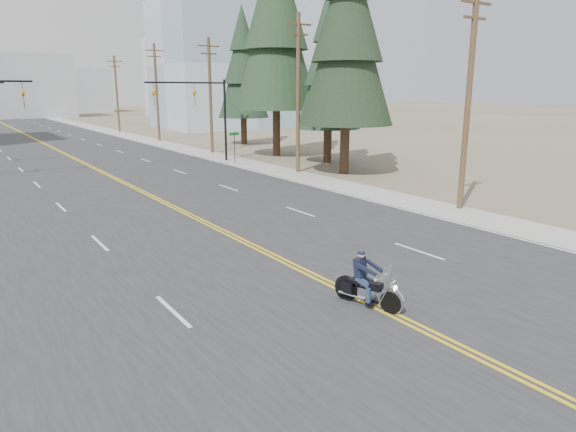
% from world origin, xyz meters
% --- Properties ---
extents(ground_plane, '(400.00, 400.00, 0.00)m').
position_xyz_m(ground_plane, '(0.00, 0.00, 0.00)').
color(ground_plane, '#776D56').
rests_on(ground_plane, ground).
extents(road, '(20.00, 200.00, 0.01)m').
position_xyz_m(road, '(0.00, 70.00, 0.01)').
color(road, '#303033').
rests_on(road, ground).
extents(sidewalk_right, '(3.00, 200.00, 0.01)m').
position_xyz_m(sidewalk_right, '(11.50, 70.00, 0.01)').
color(sidewalk_right, '#A5A5A0').
rests_on(sidewalk_right, ground).
extents(traffic_mast_right, '(7.10, 0.26, 7.00)m').
position_xyz_m(traffic_mast_right, '(8.98, 32.00, 4.94)').
color(traffic_mast_right, black).
rests_on(traffic_mast_right, ground).
extents(street_sign, '(0.90, 0.06, 2.62)m').
position_xyz_m(street_sign, '(10.80, 30.00, 1.80)').
color(street_sign, black).
rests_on(street_sign, ground).
extents(utility_pole_a, '(2.20, 0.30, 11.00)m').
position_xyz_m(utility_pole_a, '(12.50, 8.00, 5.73)').
color(utility_pole_a, brown).
rests_on(utility_pole_a, ground).
extents(utility_pole_b, '(2.20, 0.30, 11.50)m').
position_xyz_m(utility_pole_b, '(12.50, 23.00, 5.98)').
color(utility_pole_b, brown).
rests_on(utility_pole_b, ground).
extents(utility_pole_c, '(2.20, 0.30, 11.00)m').
position_xyz_m(utility_pole_c, '(12.50, 38.00, 5.73)').
color(utility_pole_c, brown).
rests_on(utility_pole_c, ground).
extents(utility_pole_d, '(2.20, 0.30, 11.50)m').
position_xyz_m(utility_pole_d, '(12.50, 53.00, 5.98)').
color(utility_pole_d, brown).
rests_on(utility_pole_d, ground).
extents(utility_pole_e, '(2.20, 0.30, 11.00)m').
position_xyz_m(utility_pole_e, '(12.50, 70.00, 5.73)').
color(utility_pole_e, brown).
rests_on(utility_pole_e, ground).
extents(glass_building, '(24.00, 16.00, 20.00)m').
position_xyz_m(glass_building, '(32.00, 70.00, 10.00)').
color(glass_building, '#9EB5CC').
rests_on(glass_building, ground).
extents(haze_bldg_b, '(18.00, 14.00, 14.00)m').
position_xyz_m(haze_bldg_b, '(8.00, 125.00, 7.00)').
color(haze_bldg_b, '#ADB2B7').
rests_on(haze_bldg_b, ground).
extents(haze_bldg_c, '(16.00, 12.00, 18.00)m').
position_xyz_m(haze_bldg_c, '(40.00, 110.00, 9.00)').
color(haze_bldg_c, '#B7BCC6').
rests_on(haze_bldg_c, ground).
extents(haze_bldg_e, '(14.00, 14.00, 12.00)m').
position_xyz_m(haze_bldg_e, '(25.00, 150.00, 6.00)').
color(haze_bldg_e, '#B7BCC6').
rests_on(haze_bldg_e, ground).
extents(motorcyclist, '(1.45, 2.25, 1.63)m').
position_xyz_m(motorcyclist, '(-0.16, 1.24, 0.81)').
color(motorcyclist, black).
rests_on(motorcyclist, ground).
extents(conifer_near, '(6.84, 6.84, 18.11)m').
position_xyz_m(conifer_near, '(15.01, 20.53, 10.40)').
color(conifer_near, '#382619').
rests_on(conifer_near, ground).
extents(conifer_mid, '(5.47, 5.47, 14.59)m').
position_xyz_m(conifer_mid, '(17.67, 25.96, 8.37)').
color(conifer_mid, '#382619').
rests_on(conifer_mid, ground).
extents(conifer_tall, '(7.82, 7.82, 21.72)m').
position_xyz_m(conifer_tall, '(16.53, 32.33, 12.48)').
color(conifer_tall, '#382619').
rests_on(conifer_tall, ground).
extents(conifer_far, '(5.71, 5.71, 15.29)m').
position_xyz_m(conifer_far, '(19.24, 43.58, 8.77)').
color(conifer_far, '#382619').
rests_on(conifer_far, ground).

